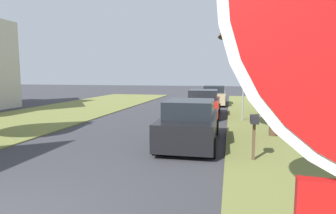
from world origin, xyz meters
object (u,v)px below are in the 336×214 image
object	(u,v)px
stop_sign_far	(243,80)
parked_sedan_red	(204,104)
street_tree_right_mid_b	(269,21)
parked_sedan_black	(190,124)
parked_sedan_tan	(214,96)
curbside_mailbox	(254,125)

from	to	relation	value
stop_sign_far	parked_sedan_red	distance (m)	3.09
street_tree_right_mid_b	parked_sedan_black	world-z (taller)	street_tree_right_mid_b
street_tree_right_mid_b	parked_sedan_tan	bearing A→B (deg)	125.04
stop_sign_far	parked_sedan_black	bearing A→B (deg)	-110.45
stop_sign_far	parked_sedan_black	world-z (taller)	stop_sign_far
stop_sign_far	street_tree_right_mid_b	xyz separation A→B (m)	(1.54, 3.22, 3.53)
stop_sign_far	parked_sedan_tan	size ratio (longest dim) A/B	0.67
street_tree_right_mid_b	stop_sign_far	bearing A→B (deg)	-115.56
parked_sedan_black	parked_sedan_tan	xyz separation A→B (m)	(0.09, 13.59, 0.00)
stop_sign_far	parked_sedan_tan	world-z (taller)	stop_sign_far
stop_sign_far	curbside_mailbox	world-z (taller)	stop_sign_far
parked_sedan_tan	curbside_mailbox	bearing A→B (deg)	-82.67
parked_sedan_tan	curbside_mailbox	size ratio (longest dim) A/B	3.49
street_tree_right_mid_b	parked_sedan_tan	xyz separation A→B (m)	(-3.47, 4.95, -4.99)
street_tree_right_mid_b	parked_sedan_black	xyz separation A→B (m)	(-3.56, -8.64, -4.99)
parked_sedan_red	stop_sign_far	bearing A→B (deg)	-36.47
parked_sedan_black	parked_sedan_tan	distance (m)	13.59
stop_sign_far	curbside_mailbox	size ratio (longest dim) A/B	2.32
stop_sign_far	parked_sedan_tan	xyz separation A→B (m)	(-1.93, 8.17, -1.46)
parked_sedan_red	parked_sedan_tan	size ratio (longest dim) A/B	1.00
parked_sedan_black	parked_sedan_tan	world-z (taller)	same
curbside_mailbox	parked_sedan_red	bearing A→B (deg)	104.30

